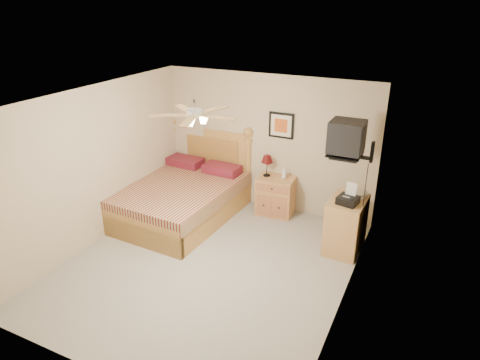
# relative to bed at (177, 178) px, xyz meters

# --- Properties ---
(floor) EXTENTS (4.50, 4.50, 0.00)m
(floor) POSITION_rel_bed_xyz_m (1.25, -1.12, -0.75)
(floor) COLOR gray
(floor) RESTS_ON ground
(ceiling) EXTENTS (4.00, 4.50, 0.04)m
(ceiling) POSITION_rel_bed_xyz_m (1.25, -1.12, 1.75)
(ceiling) COLOR white
(ceiling) RESTS_ON ground
(wall_back) EXTENTS (4.00, 0.04, 2.50)m
(wall_back) POSITION_rel_bed_xyz_m (1.25, 1.13, 0.50)
(wall_back) COLOR #BDAB8B
(wall_back) RESTS_ON ground
(wall_front) EXTENTS (4.00, 0.04, 2.50)m
(wall_front) POSITION_rel_bed_xyz_m (1.25, -3.37, 0.50)
(wall_front) COLOR #BDAB8B
(wall_front) RESTS_ON ground
(wall_left) EXTENTS (0.04, 4.50, 2.50)m
(wall_left) POSITION_rel_bed_xyz_m (-0.75, -1.12, 0.50)
(wall_left) COLOR #BDAB8B
(wall_left) RESTS_ON ground
(wall_right) EXTENTS (0.04, 4.50, 2.50)m
(wall_right) POSITION_rel_bed_xyz_m (3.25, -1.12, 0.50)
(wall_right) COLOR #BDAB8B
(wall_right) RESTS_ON ground
(bed) EXTENTS (1.89, 2.41, 1.51)m
(bed) POSITION_rel_bed_xyz_m (0.00, 0.00, 0.00)
(bed) COLOR #A36A32
(bed) RESTS_ON ground
(nightstand) EXTENTS (0.68, 0.53, 0.71)m
(nightstand) POSITION_rel_bed_xyz_m (1.54, 0.88, -0.40)
(nightstand) COLOR #A86335
(nightstand) RESTS_ON ground
(table_lamp) EXTENTS (0.28, 0.28, 0.40)m
(table_lamp) POSITION_rel_bed_xyz_m (1.35, 0.90, 0.15)
(table_lamp) COLOR #520F11
(table_lamp) RESTS_ON nightstand
(lotion_bottle) EXTENTS (0.10, 0.10, 0.21)m
(lotion_bottle) POSITION_rel_bed_xyz_m (1.67, 0.92, 0.06)
(lotion_bottle) COLOR white
(lotion_bottle) RESTS_ON nightstand
(framed_picture) EXTENTS (0.46, 0.04, 0.46)m
(framed_picture) POSITION_rel_bed_xyz_m (1.52, 1.11, 0.87)
(framed_picture) COLOR black
(framed_picture) RESTS_ON wall_back
(dresser) EXTENTS (0.55, 0.76, 0.87)m
(dresser) POSITION_rel_bed_xyz_m (2.98, 0.19, -0.32)
(dresser) COLOR #B3794F
(dresser) RESTS_ON ground
(fax_machine) EXTENTS (0.34, 0.35, 0.30)m
(fax_machine) POSITION_rel_bed_xyz_m (2.99, 0.06, 0.27)
(fax_machine) COLOR black
(fax_machine) RESTS_ON dresser
(magazine_lower) EXTENTS (0.27, 0.34, 0.03)m
(magazine_lower) POSITION_rel_bed_xyz_m (2.98, 0.41, 0.13)
(magazine_lower) COLOR #BDAF96
(magazine_lower) RESTS_ON dresser
(magazine_upper) EXTENTS (0.19, 0.25, 0.02)m
(magazine_upper) POSITION_rel_bed_xyz_m (3.00, 0.45, 0.15)
(magazine_upper) COLOR gray
(magazine_upper) RESTS_ON magazine_lower
(wall_tv) EXTENTS (0.56, 0.46, 0.58)m
(wall_tv) POSITION_rel_bed_xyz_m (3.00, 0.22, 1.06)
(wall_tv) COLOR black
(wall_tv) RESTS_ON wall_right
(ceiling_fan) EXTENTS (1.14, 1.14, 0.28)m
(ceiling_fan) POSITION_rel_bed_xyz_m (1.25, -1.32, 1.61)
(ceiling_fan) COLOR silver
(ceiling_fan) RESTS_ON ceiling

